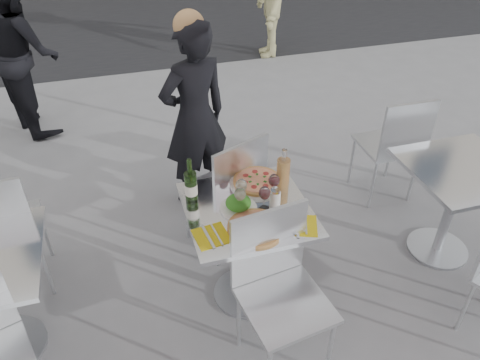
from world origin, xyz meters
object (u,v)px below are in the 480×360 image
object	(u,v)px
wineglass_white_b	(241,186)
pizza_far	(257,182)
main_table	(247,235)
salad_plate	(238,204)
sugar_shaker	(275,197)
woman_diner	(195,118)
wineglass_red_a	(265,194)
wineglass_red_b	(274,181)
carafe	(283,174)
napkin_left	(211,236)
side_chair_rfar	(395,141)
wine_bottle	(191,186)
side_table_right	(456,193)
napkin_right	(301,225)
chair_near	(277,280)
pedestrian_a	(22,52)
chair_far	(230,187)
wineglass_white_a	(240,195)
pizza_near	(256,227)

from	to	relation	value
wineglass_white_b	pizza_far	bearing A→B (deg)	43.38
main_table	salad_plate	distance (m)	0.25
sugar_shaker	woman_diner	bearing A→B (deg)	101.98
wineglass_red_a	wineglass_red_b	world-z (taller)	same
carafe	napkin_left	xyz separation A→B (m)	(-0.52, -0.29, -0.11)
salad_plate	wineglass_red_a	size ratio (longest dim) A/B	1.40
side_chair_rfar	wine_bottle	size ratio (longest dim) A/B	3.24
pizza_far	wine_bottle	world-z (taller)	wine_bottle
side_table_right	napkin_right	bearing A→B (deg)	-169.66
wineglass_red_a	sugar_shaker	bearing A→B (deg)	16.53
chair_near	salad_plate	bearing A→B (deg)	93.53
main_table	napkin_right	size ratio (longest dim) A/B	3.23
side_chair_rfar	napkin_left	xyz separation A→B (m)	(-1.70, -0.85, 0.19)
napkin_left	wineglass_red_a	bearing A→B (deg)	15.23
napkin_left	sugar_shaker	bearing A→B (deg)	14.25
side_table_right	napkin_left	world-z (taller)	napkin_left
side_chair_rfar	wineglass_red_a	distance (m)	1.55
pedestrian_a	chair_far	bearing A→B (deg)	-173.36
main_table	wineglass_white_a	xyz separation A→B (m)	(-0.04, -0.00, 0.32)
side_table_right	sugar_shaker	size ratio (longest dim) A/B	7.01
side_table_right	pedestrian_a	size ratio (longest dim) A/B	0.46
carafe	wineglass_red_a	distance (m)	0.22
chair_far	wineglass_red_a	size ratio (longest dim) A/B	6.14
chair_near	wine_bottle	distance (m)	0.73
pedestrian_a	napkin_left	bearing A→B (deg)	176.54
pedestrian_a	pizza_far	xyz separation A→B (m)	(1.58, -2.64, -0.05)
chair_far	napkin_right	world-z (taller)	chair_far
napkin_left	napkin_right	distance (m)	0.50
wineglass_red_b	napkin_left	size ratio (longest dim) A/B	0.78
woman_diner	sugar_shaker	distance (m)	1.17
napkin_right	pedestrian_a	bearing A→B (deg)	139.43
carafe	wine_bottle	bearing A→B (deg)	175.20
woman_diner	napkin_left	size ratio (longest dim) A/B	7.66
woman_diner	pizza_far	xyz separation A→B (m)	(0.21, -0.92, -0.00)
pizza_near	wineglass_white_b	size ratio (longest dim) A/B	2.01
side_chair_rfar	pizza_near	size ratio (longest dim) A/B	3.02
main_table	wineglass_white_b	world-z (taller)	wineglass_white_b
salad_plate	wine_bottle	xyz separation A→B (m)	(-0.25, 0.15, 0.08)
sugar_shaker	wineglass_red_a	world-z (taller)	wineglass_red_a
main_table	wineglass_red_a	size ratio (longest dim) A/B	4.76
woman_diner	wineglass_red_a	size ratio (longest dim) A/B	9.76
wineglass_red_a	main_table	bearing A→B (deg)	162.29
side_table_right	carafe	xyz separation A→B (m)	(-1.24, 0.11, 0.33)
chair_near	wineglass_red_a	bearing A→B (deg)	74.19
chair_near	pizza_near	distance (m)	0.31
pizza_near	sugar_shaker	size ratio (longest dim) A/B	2.96
wineglass_white_b	napkin_right	bearing A→B (deg)	-50.04
pedestrian_a	salad_plate	size ratio (longest dim) A/B	7.42
pizza_near	wineglass_red_a	size ratio (longest dim) A/B	2.01
salad_plate	napkin_right	xyz separation A→B (m)	(0.29, -0.24, -0.03)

